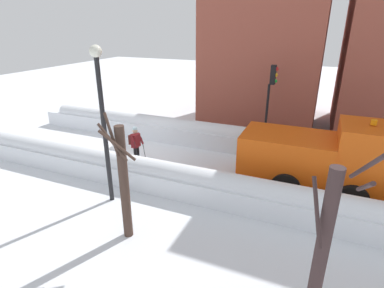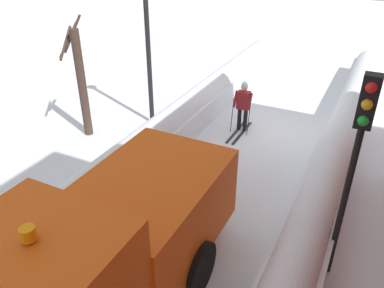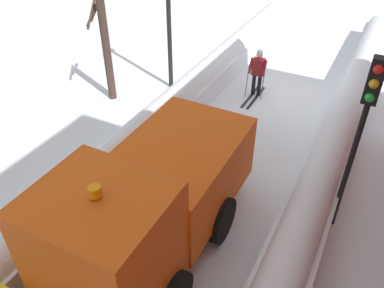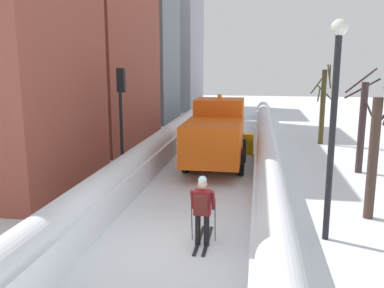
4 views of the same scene
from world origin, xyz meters
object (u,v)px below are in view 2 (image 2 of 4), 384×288
(street_lamp, at_px, (147,25))
(bare_tree_near, at_px, (81,81))
(traffic_light_pole, at_px, (357,147))
(plow_truck, at_px, (110,252))
(skier, at_px, (243,104))

(street_lamp, height_order, bare_tree_near, street_lamp)
(street_lamp, bearing_deg, traffic_light_pole, 147.63)
(traffic_light_pole, bearing_deg, plow_truck, 38.14)
(skier, relative_size, bare_tree_near, 0.46)
(traffic_light_pole, height_order, street_lamp, street_lamp)
(traffic_light_pole, bearing_deg, street_lamp, -32.37)
(plow_truck, height_order, skier, plow_truck)
(street_lamp, distance_m, bare_tree_near, 2.79)
(bare_tree_near, bearing_deg, traffic_light_pole, 162.48)
(traffic_light_pole, xyz_separation_m, bare_tree_near, (8.47, -2.67, -1.15))
(plow_truck, distance_m, skier, 7.98)
(plow_truck, distance_m, bare_tree_near, 7.38)
(skier, distance_m, street_lamp, 4.09)
(traffic_light_pole, bearing_deg, skier, -54.15)
(plow_truck, xyz_separation_m, traffic_light_pole, (-3.36, -2.64, 1.57))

